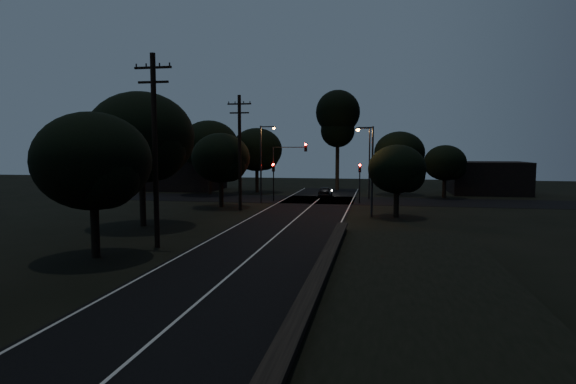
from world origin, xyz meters
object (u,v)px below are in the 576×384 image
(signal_left, at_px, (273,175))
(signal_right, at_px, (360,176))
(utility_pole_mid, at_px, (155,148))
(signal_mast, at_px, (289,161))
(streetlight_a, at_px, (263,159))
(utility_pole_far, at_px, (240,151))
(car, at_px, (325,192))
(streetlight_c, at_px, (370,165))
(tall_pine, at_px, (338,118))
(streetlight_b, at_px, (368,158))

(signal_left, bearing_deg, signal_right, 0.00)
(signal_right, bearing_deg, utility_pole_mid, -112.99)
(signal_mast, bearing_deg, streetlight_a, -140.23)
(signal_right, bearing_deg, signal_left, 180.00)
(utility_pole_far, bearing_deg, signal_left, 80.06)
(car, bearing_deg, streetlight_c, 108.78)
(utility_pole_mid, relative_size, utility_pole_far, 1.05)
(streetlight_c, bearing_deg, tall_pine, 100.93)
(tall_pine, bearing_deg, streetlight_b, -68.62)
(signal_mast, height_order, streetlight_b, streetlight_b)
(utility_pole_mid, height_order, car, utility_pole_mid)
(signal_mast, distance_m, streetlight_a, 3.13)
(utility_pole_far, bearing_deg, utility_pole_mid, -90.00)
(utility_pole_far, bearing_deg, streetlight_a, 83.41)
(signal_right, xyz_separation_m, streetlight_b, (0.71, 4.01, 1.80))
(streetlight_b, bearing_deg, signal_mast, -154.01)
(streetlight_b, bearing_deg, signal_right, -100.00)
(utility_pole_mid, xyz_separation_m, car, (6.46, 30.00, -5.10))
(streetlight_c, bearing_deg, streetlight_a, 144.31)
(signal_right, distance_m, streetlight_b, 4.45)
(tall_pine, xyz_separation_m, signal_mast, (-3.91, -15.01, -5.38))
(signal_left, xyz_separation_m, streetlight_b, (9.91, 4.01, 1.80))
(utility_pole_far, distance_m, signal_right, 13.53)
(streetlight_a, xyz_separation_m, streetlight_b, (10.61, 6.00, 0.00))
(tall_pine, height_order, signal_left, tall_pine)
(signal_left, bearing_deg, streetlight_b, 22.05)
(car, bearing_deg, tall_pine, -94.04)
(signal_right, xyz_separation_m, signal_mast, (-7.51, 0.00, 1.50))
(streetlight_a, bearing_deg, streetlight_b, 29.48)
(utility_pole_mid, height_order, signal_mast, utility_pole_mid)
(signal_mast, xyz_separation_m, streetlight_a, (-2.39, -1.99, 0.30))
(utility_pole_far, xyz_separation_m, tall_pine, (7.00, 23.00, 4.24))
(signal_left, distance_m, car, 7.45)
(signal_mast, xyz_separation_m, streetlight_c, (8.74, -9.99, 0.01))
(utility_pole_mid, xyz_separation_m, signal_left, (1.40, 24.99, -2.90))
(utility_pole_mid, xyz_separation_m, streetlight_a, (0.69, 23.00, -1.10))
(tall_pine, bearing_deg, utility_pole_far, -106.93)
(utility_pole_mid, relative_size, tall_pine, 0.82)
(utility_pole_mid, distance_m, streetlight_b, 31.15)
(streetlight_c, bearing_deg, car, 109.71)
(signal_left, relative_size, signal_right, 1.00)
(signal_left, height_order, streetlight_b, streetlight_b)
(streetlight_b, bearing_deg, streetlight_c, -87.86)
(tall_pine, bearing_deg, car, -93.11)
(streetlight_a, height_order, streetlight_b, same)
(tall_pine, xyz_separation_m, streetlight_c, (4.83, -25.00, -5.37))
(utility_pole_mid, bearing_deg, signal_left, 86.79)
(streetlight_a, height_order, car, streetlight_a)
(utility_pole_far, height_order, car, utility_pole_far)
(tall_pine, bearing_deg, streetlight_c, -79.07)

